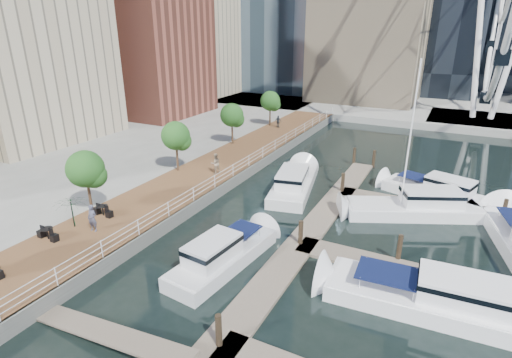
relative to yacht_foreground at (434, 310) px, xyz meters
name	(u,v)px	position (x,y,z in m)	size (l,w,h in m)	color
ground	(191,303)	(-11.37, -5.12, 0.00)	(520.00, 520.00, 0.00)	black
boardwalk	(206,176)	(-20.37, 9.88, 0.50)	(6.00, 60.00, 1.00)	brown
seawall	(234,181)	(-17.37, 9.88, 0.50)	(0.25, 60.00, 1.00)	#595954
land_inland	(20,141)	(-47.37, 9.88, 0.50)	(48.00, 90.00, 1.00)	gray
land_far	(418,79)	(-11.37, 96.88, 0.50)	(200.00, 114.00, 1.00)	gray
pier	(480,122)	(2.63, 46.88, 0.50)	(14.00, 12.00, 1.00)	gray
railing	(233,171)	(-17.47, 9.88, 1.52)	(0.10, 60.00, 1.05)	white
floating_docks	(384,243)	(-3.40, 4.86, 0.49)	(16.00, 34.00, 2.60)	#6D6051
midrise_condos	(96,27)	(-44.93, 21.70, 13.42)	(19.00, 67.00, 28.00)	#BCAD8E
street_trees	(176,136)	(-22.77, 8.88, 4.29)	(2.60, 42.60, 4.60)	#3F2B1C
cafe_tables	(21,250)	(-21.77, -7.12, 1.37)	(2.50, 13.70, 0.74)	black
yacht_foreground	(434,310)	(0.00, 0.00, 0.00)	(3.18, 11.86, 2.15)	white
pedestrian_near	(92,218)	(-20.47, -3.04, 1.91)	(0.66, 0.43, 1.82)	#45475C
pedestrian_mid	(215,163)	(-19.26, 9.83, 1.93)	(0.91, 0.71, 1.87)	gray
pedestrian_far	(278,121)	(-21.34, 28.40, 1.80)	(0.94, 0.39, 1.60)	#32373E
moored_yachts	(399,232)	(-2.88, 7.82, 0.00)	(23.40, 33.95, 11.50)	white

